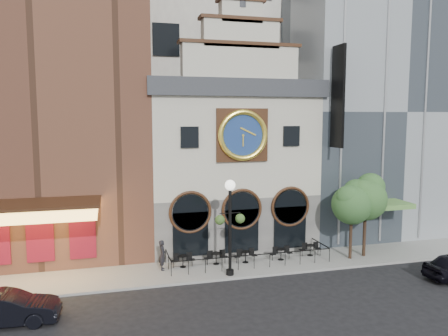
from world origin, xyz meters
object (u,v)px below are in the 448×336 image
bistro_1 (216,257)px  car_left (6,309)px  lamppost (230,217)px  tree_right (366,196)px  tree_left (352,201)px  bistro_2 (245,256)px  bistro_0 (183,260)px  bistro_4 (310,249)px  pedestrian (162,255)px  bistro_3 (281,253)px

bistro_1 → car_left: size_ratio=0.33×
lamppost → tree_right: lamppost is taller
car_left → tree_left: (20.70, 4.20, 3.33)m
bistro_2 → lamppost: bearing=-129.9°
lamppost → bistro_2: bearing=48.5°
bistro_1 → tree_left: tree_left is taller
bistro_1 → bistro_2: bearing=-5.3°
bistro_0 → bistro_2: size_ratio=1.00×
car_left → lamppost: lamppost is taller
bistro_4 → pedestrian: bearing=-178.7°
bistro_4 → lamppost: bearing=-161.3°
tree_left → bistro_4: bearing=153.0°
car_left → lamppost: (11.86, 3.25, 3.00)m
bistro_3 → lamppost: bearing=-155.8°
bistro_4 → car_left: bearing=-163.5°
bistro_2 → tree_left: size_ratio=0.29×
lamppost → tree_left: (8.85, 0.95, 0.33)m
lamppost → car_left: bearing=-166.4°
bistro_3 → pedestrian: pedestrian is taller
bistro_1 → bistro_2: 1.97m
lamppost → tree_left: 8.90m
bistro_2 → pedestrian: 5.51m
tree_left → tree_right: tree_right is taller
bistro_0 → tree_right: 13.21m
bistro_3 → tree_right: 7.08m
lamppost → tree_right: bearing=5.2°
pedestrian → bistro_1: bearing=-83.0°
bistro_0 → tree_right: (12.63, -0.88, 3.76)m
tree_right → car_left: bearing=-168.5°
bistro_4 → tree_left: 4.43m
bistro_4 → pedestrian: 10.33m
bistro_0 → tree_left: size_ratio=0.29×
bistro_4 → car_left: size_ratio=0.33×
bistro_0 → lamppost: size_ratio=0.27×
bistro_0 → tree_left: 11.98m
bistro_1 → tree_right: (10.42, -0.90, 3.76)m
bistro_1 → pedestrian: bearing=-177.5°
bistro_2 → bistro_4: same height
tree_right → pedestrian: bearing=177.0°
bistro_0 → car_left: bearing=-150.1°
bistro_0 → bistro_4: 8.99m
tree_right → bistro_0: bearing=176.0°
tree_left → lamppost: bearing=-173.9°
car_left → bistro_4: bearing=-70.7°
bistro_4 → bistro_3: bearing=-171.7°
bistro_0 → tree_right: bearing=-4.0°
pedestrian → tree_right: size_ratio=0.33×
bistro_1 → car_left: car_left is taller
bistro_0 → bistro_2: same height
bistro_3 → pedestrian: bearing=179.2°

